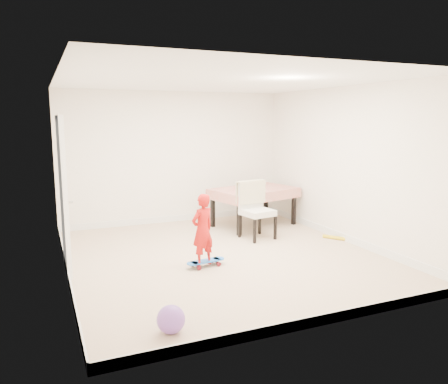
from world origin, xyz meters
name	(u,v)px	position (x,y,z in m)	size (l,w,h in m)	color
ground	(223,256)	(0.00, 0.00, 0.00)	(5.00, 5.00, 0.00)	tan
ceiling	(223,82)	(0.00, 0.00, 2.58)	(4.50, 5.00, 0.04)	white
wall_back	(175,158)	(0.00, 2.48, 1.30)	(4.50, 0.04, 2.60)	white
wall_front	(324,199)	(0.00, -2.48, 1.30)	(4.50, 0.04, 2.60)	white
wall_left	(63,179)	(-2.23, 0.00, 1.30)	(0.04, 5.00, 2.60)	white
wall_right	(345,165)	(2.23, 0.00, 1.30)	(0.04, 5.00, 2.60)	white
door	(63,197)	(-2.22, 0.30, 1.02)	(0.10, 0.94, 2.11)	white
baseboard_back	(175,218)	(0.00, 2.49, 0.06)	(4.50, 0.02, 0.12)	white
baseboard_front	(320,320)	(0.00, -2.49, 0.06)	(4.50, 0.02, 0.12)	white
baseboard_left	(68,272)	(-2.24, 0.00, 0.06)	(0.02, 5.00, 0.12)	white
baseboard_right	(343,237)	(2.24, 0.00, 0.06)	(0.02, 5.00, 0.12)	white
dining_table	(254,207)	(1.30, 1.54, 0.37)	(1.58, 0.99, 0.74)	#BA0C09
dining_chair	(257,210)	(0.93, 0.68, 0.50)	(0.54, 0.62, 1.00)	beige
skateboard	(206,263)	(-0.42, -0.35, 0.04)	(0.58, 0.21, 0.09)	blue
child	(203,232)	(-0.47, -0.38, 0.51)	(0.37, 0.24, 1.02)	red
balloon	(171,319)	(-1.42, -2.04, 0.14)	(0.28, 0.28, 0.28)	purple
foam_toy	(334,238)	(2.14, 0.10, 0.03)	(0.06, 0.06, 0.40)	yellow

